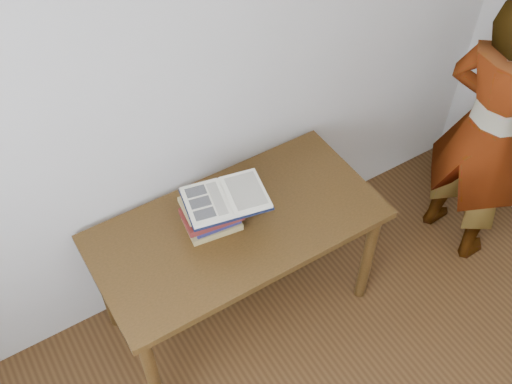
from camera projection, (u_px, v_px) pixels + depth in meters
desk at (238, 237)px, 2.80m from camera, size 1.33×0.67×0.71m
book_stack at (212, 214)px, 2.67m from camera, size 0.28×0.21×0.15m
open_book at (226, 198)px, 2.61m from camera, size 0.40×0.32×0.03m
reader at (486, 134)px, 3.01m from camera, size 0.42×0.60×1.59m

